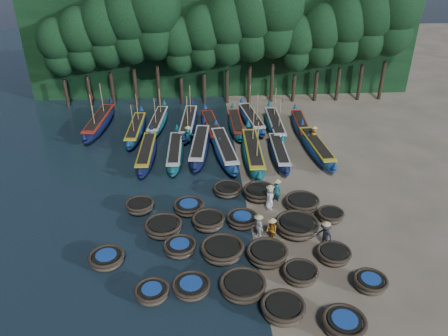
{
  "coord_description": "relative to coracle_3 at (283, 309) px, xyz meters",
  "views": [
    {
      "loc": [
        -3.05,
        -22.7,
        15.9
      ],
      "look_at": [
        -1.28,
        3.69,
        1.3
      ],
      "focal_mm": 35.0,
      "sensor_mm": 36.0,
      "label": 1
    }
  ],
  "objects": [
    {
      "name": "coracle_6",
      "position": [
        -4.23,
        1.79,
        -0.08
      ],
      "size": [
        1.93,
        1.93,
        0.64
      ],
      "rotation": [
        0.0,
        0.0,
        0.02
      ],
      "color": "brown",
      "rests_on": "ground"
    },
    {
      "name": "tree_14",
      "position": [
        15.57,
        28.43,
        8.22
      ],
      "size": [
        5.34,
        5.34,
        12.58
      ],
      "color": "black",
      "rests_on": "ground"
    },
    {
      "name": "long_boat_11",
      "position": [
        -7.21,
        22.65,
        0.06
      ],
      "size": [
        2.13,
        7.6,
        3.24
      ],
      "rotation": [
        0.0,
        0.0,
        -0.11
      ],
      "color": "#0E4854",
      "rests_on": "ground"
    },
    {
      "name": "coracle_20",
      "position": [
        -7.48,
        9.09,
        -0.05
      ],
      "size": [
        1.84,
        1.84,
        0.71
      ],
      "rotation": [
        0.0,
        0.0,
        -0.1
      ],
      "color": "brown",
      "rests_on": "ground"
    },
    {
      "name": "long_boat_5",
      "position": [
        -1.6,
        16.45,
        0.13
      ],
      "size": [
        2.48,
        8.69,
        1.54
      ],
      "rotation": [
        0.0,
        0.0,
        0.11
      ],
      "color": "navy",
      "rests_on": "ground"
    },
    {
      "name": "coracle_12",
      "position": [
        -2.53,
        4.36,
        0.01
      ],
      "size": [
        2.77,
        2.77,
        0.82
      ],
      "rotation": [
        0.0,
        0.0,
        0.28
      ],
      "color": "brown",
      "rests_on": "ground"
    },
    {
      "name": "tree_7",
      "position": [
        -0.53,
        28.43,
        6.87
      ],
      "size": [
        4.51,
        4.51,
        10.63
      ],
      "color": "black",
      "rests_on": "ground"
    },
    {
      "name": "long_boat_14",
      "position": [
        -0.19,
        21.6,
        0.04
      ],
      "size": [
        1.35,
        7.35,
        1.29
      ],
      "rotation": [
        0.0,
        0.0,
        0.01
      ],
      "color": "#0E4854",
      "rests_on": "ground"
    },
    {
      "name": "coracle_21",
      "position": [
        -4.38,
        8.78,
        -0.05
      ],
      "size": [
        2.09,
        2.09,
        0.71
      ],
      "rotation": [
        0.0,
        0.0,
        -0.15
      ],
      "color": "brown",
      "rests_on": "ground"
    },
    {
      "name": "tree_1",
      "position": [
        -14.33,
        28.43,
        6.19
      ],
      "size": [
        4.09,
        4.09,
        9.65
      ],
      "color": "black",
      "rests_on": "ground"
    },
    {
      "name": "long_boat_2",
      "position": [
        -7.68,
        16.35,
        0.07
      ],
      "size": [
        1.61,
        7.89,
        1.39
      ],
      "rotation": [
        0.0,
        0.0,
        -0.03
      ],
      "color": "#0E1135",
      "rests_on": "ground"
    },
    {
      "name": "tree_6",
      "position": [
        -2.83,
        28.43,
        6.19
      ],
      "size": [
        4.09,
        4.09,
        9.65
      ],
      "color": "black",
      "rests_on": "ground"
    },
    {
      "name": "coracle_13",
      "position": [
        -0.13,
        3.88,
        -0.0
      ],
      "size": [
        2.58,
        2.58,
        0.79
      ],
      "rotation": [
        0.0,
        0.0,
        0.27
      ],
      "color": "brown",
      "rests_on": "ground"
    },
    {
      "name": "coracle_15",
      "position": [
        -5.86,
        6.73,
        -0.02
      ],
      "size": [
        2.26,
        2.26,
        0.77
      ],
      "rotation": [
        0.0,
        0.0,
        0.05
      ],
      "color": "brown",
      "rests_on": "ground"
    },
    {
      "name": "long_boat_15",
      "position": [
        1.31,
        22.63,
        0.09
      ],
      "size": [
        2.41,
        7.96,
        3.41
      ],
      "rotation": [
        0.0,
        0.0,
        0.13
      ],
      "color": "navy",
      "rests_on": "ground"
    },
    {
      "name": "coracle_7",
      "position": [
        -1.7,
        1.56,
        -0.0
      ],
      "size": [
        2.34,
        2.34,
        0.79
      ],
      "rotation": [
        0.0,
        0.0,
        -0.04
      ],
      "color": "brown",
      "rests_on": "ground"
    },
    {
      "name": "coracle_5",
      "position": [
        -6.13,
        1.51,
        -0.07
      ],
      "size": [
        1.73,
        1.73,
        0.67
      ],
      "rotation": [
        0.0,
        0.0,
        0.02
      ],
      "color": "brown",
      "rests_on": "ground"
    },
    {
      "name": "long_boat_9",
      "position": [
        -12.44,
        22.66,
        0.14
      ],
      "size": [
        2.39,
        8.87,
        3.78
      ],
      "rotation": [
        0.0,
        0.0,
        -0.1
      ],
      "color": "#0E1135",
      "rests_on": "ground"
    },
    {
      "name": "tree_11",
      "position": [
        8.67,
        28.43,
        6.19
      ],
      "size": [
        4.09,
        4.09,
        9.65
      ],
      "color": "black",
      "rests_on": "ground"
    },
    {
      "name": "fisherman_3",
      "position": [
        3.25,
        4.84,
        0.41
      ],
      "size": [
        1.11,
        1.23,
        1.86
      ],
      "rotation": [
        0.0,
        0.0,
        5.3
      ],
      "color": "black",
      "rests_on": "ground"
    },
    {
      "name": "coracle_11",
      "position": [
        -4.85,
        4.82,
        -0.05
      ],
      "size": [
        1.87,
        1.87,
        0.7
      ],
      "rotation": [
        0.0,
        0.0,
        0.09
      ],
      "color": "brown",
      "rests_on": "ground"
    },
    {
      "name": "fisherman_2",
      "position": [
        0.36,
        5.58,
        0.35
      ],
      "size": [
        0.76,
        0.86,
        1.69
      ],
      "rotation": [
        0.0,
        0.0,
        5.03
      ],
      "color": "#AF6717",
      "rests_on": "ground"
    },
    {
      "name": "fisherman_1",
      "position": [
        1.38,
        9.77,
        0.43
      ],
      "size": [
        0.67,
        0.63,
        1.74
      ],
      "rotation": [
        0.0,
        0.0,
        2.51
      ],
      "color": "#175C63",
      "rests_on": "ground"
    },
    {
      "name": "coracle_22",
      "position": [
        -1.77,
        10.76,
        -0.09
      ],
      "size": [
        2.18,
        2.18,
        0.64
      ],
      "rotation": [
        0.0,
        0.0,
        0.23
      ],
      "color": "brown",
      "rests_on": "ground"
    },
    {
      "name": "long_boat_3",
      "position": [
        -5.48,
        16.38,
        0.06
      ],
      "size": [
        1.51,
        7.74,
        1.36
      ],
      "rotation": [
        0.0,
        0.0,
        -0.02
      ],
      "color": "#0E4854",
      "rests_on": "ground"
    },
    {
      "name": "fisherman_0",
      "position": [
        0.79,
        8.92,
        0.43
      ],
      "size": [
        0.64,
        0.88,
        1.85
      ],
      "rotation": [
        0.0,
        0.0,
        1.42
      ],
      "color": "silver",
      "rests_on": "ground"
    },
    {
      "name": "fisherman_6",
      "position": [
        5.86,
        17.86,
        0.44
      ],
      "size": [
        0.86,
        0.97,
        1.86
      ],
      "rotation": [
        0.0,
        0.0,
        1.06
      ],
      "color": "#AF6717",
      "rests_on": "ground"
    },
    {
      "name": "tree_9",
      "position": [
        4.07,
        28.43,
        8.22
      ],
      "size": [
        5.34,
        5.34,
        12.58
      ],
      "color": "black",
      "rests_on": "ground"
    },
    {
      "name": "tree_13",
      "position": [
        13.27,
        28.43,
        7.54
      ],
      "size": [
        4.92,
        4.92,
        11.6
      ],
      "color": "black",
      "rests_on": "ground"
    },
    {
      "name": "coracle_4",
      "position": [
        2.55,
        -1.04,
        -0.0
      ],
      "size": [
        2.14,
        2.14,
        0.78
      ],
      "rotation": [
        0.0,
        0.0,
        -0.17
      ],
      "color": "brown",
      "rests_on": "ground"
    },
    {
      "name": "tree_12",
      "position": [
        10.97,
        28.43,
        6.87
      ],
      "size": [
        4.51,
        4.51,
        10.63
      ],
      "color": "black",
      "rests_on": "ground"
    },
    {
      "name": "tree_8",
      "position": [
        1.77,
        28.43,
        7.54
      ],
      "size": [
        4.92,
        4.92,
        11.6
      ],
      "color": "black",
      "rests_on": "ground"
    },
    {
      "name": "long_boat_10",
      "position": [
        -9.01,
        20.92,
        0.08
      ],
      "size": [
        1.69,
        7.93,
        3.37
      ],
      "rotation": [
        0.0,
        0.0,
        -0.04
      ],
      "color": "navy",
      "rests_on": "ground"
    },
    {
      "name": "coracle_10",
      "position": [
        -8.73,
        4.11,
        -0.04
      ],
      "size": [
        2.19,
        2.19,
        0.72
      ],
      "rotation": [
        0.0,
        0.0,
        0.27
      ],
      "color": "brown",
      "rests_on": "ground"
    },
    {
      "name": "long_boat_17",
      "position": [
        5.54,
        21.02,
        0.03
      ],
      "size": [
        1.66,
        7.28,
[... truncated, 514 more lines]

